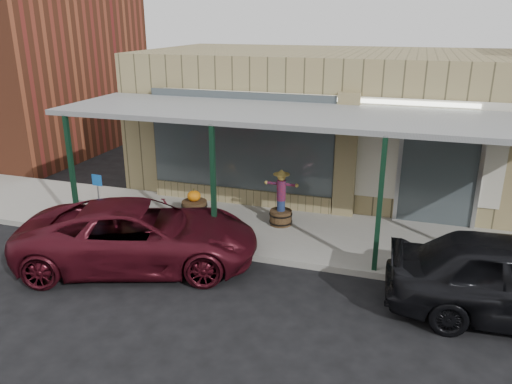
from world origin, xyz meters
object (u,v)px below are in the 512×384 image
(barrel_scarecrow, at_px, (281,206))
(car_maroon, at_px, (140,235))
(barrel_pumpkin, at_px, (194,207))
(handicap_sign, at_px, (98,193))

(barrel_scarecrow, relative_size, car_maroon, 0.29)
(barrel_pumpkin, xyz_separation_m, handicap_sign, (-1.99, -1.30, 0.60))
(car_maroon, bearing_deg, handicap_sign, 37.24)
(barrel_pumpkin, distance_m, handicap_sign, 2.45)
(barrel_pumpkin, xyz_separation_m, car_maroon, (-0.11, -2.57, 0.28))
(handicap_sign, bearing_deg, barrel_scarecrow, 24.13)
(barrel_scarecrow, height_order, barrel_pumpkin, barrel_scarecrow)
(handicap_sign, height_order, car_maroon, handicap_sign)
(car_maroon, bearing_deg, barrel_pumpkin, -21.27)
(barrel_pumpkin, height_order, car_maroon, car_maroon)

